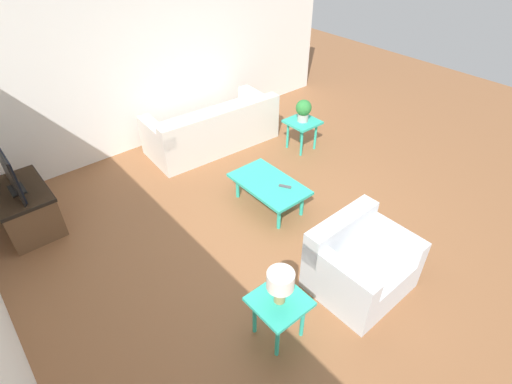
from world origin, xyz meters
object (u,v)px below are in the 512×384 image
armchair (358,264)px  side_table_lamp (279,306)px  sofa (213,130)px  coffee_table (269,185)px  television (8,171)px  table_lamp (280,283)px  side_table_plant (302,126)px  potted_plant (304,110)px  tv_stand_chest (25,207)px

armchair → side_table_lamp: armchair is taller
sofa → coffee_table: (-1.80, 0.36, 0.05)m
television → table_lamp: (-3.18, -1.37, -0.11)m
side_table_plant → television: size_ratio=0.62×
sofa → armchair: armchair is taller
coffee_table → side_table_plant: 1.63m
sofa → armchair: (-3.42, 0.53, 0.01)m
side_table_lamp → armchair: bearing=-94.5°
television → potted_plant: television is taller
television → coffee_table: bearing=-122.3°
armchair → television: 4.11m
side_table_lamp → table_lamp: bearing=180.0°
side_table_plant → table_lamp: size_ratio=1.39×
tv_stand_chest → armchair: bearing=-143.4°
side_table_plant → armchair: bearing=146.6°
armchair → table_lamp: table_lamp is taller
sofa → side_table_plant: size_ratio=4.32×
sofa → table_lamp: (-3.33, 1.60, 0.45)m
sofa → potted_plant: (-1.00, -1.06, 0.41)m
television → potted_plant: (-0.85, -4.02, -0.16)m
coffee_table → side_table_lamp: (-1.54, 1.24, 0.08)m
side_table_plant → television: (0.85, 4.02, 0.44)m
side_table_plant → tv_stand_chest: (0.85, 4.02, -0.11)m
armchair → tv_stand_chest: (3.27, 2.42, -0.00)m
side_table_plant → potted_plant: bearing=0.0°
side_table_plant → potted_plant: 0.28m
television → side_table_plant: bearing=-102.0°
sofa → coffee_table: bearing=81.8°
table_lamp → television: bearing=23.2°
table_lamp → side_table_plant: bearing=-48.7°
tv_stand_chest → table_lamp: table_lamp is taller
coffee_table → potted_plant: bearing=-60.8°
sofa → table_lamp: bearing=67.5°
coffee_table → potted_plant: size_ratio=2.96×
tv_stand_chest → table_lamp: bearing=-156.8°
coffee_table → side_table_plant: side_table_plant is taller
sofa → table_lamp: table_lamp is taller
tv_stand_chest → table_lamp: (-3.18, -1.36, 0.44)m
armchair → television: television is taller
coffee_table → potted_plant: (0.79, -1.42, 0.36)m
television → potted_plant: bearing=-102.0°
side_table_plant → side_table_lamp: 3.53m
armchair → tv_stand_chest: 4.07m
side_table_plant → side_table_lamp: (-2.33, 2.65, 0.00)m
coffee_table → side_table_lamp: side_table_lamp is taller
television → sofa: bearing=-87.1°
armchair → side_table_lamp: bearing=174.7°
coffee_table → potted_plant: potted_plant is taller
potted_plant → tv_stand_chest: bearing=78.0°
sofa → armchair: 3.46m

